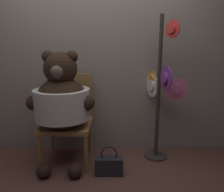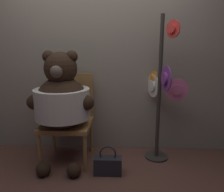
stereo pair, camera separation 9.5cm
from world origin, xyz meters
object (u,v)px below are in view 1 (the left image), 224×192
Objects in this scene: teddy_bear at (62,100)px; hat_display_rack at (161,92)px; handbag_on_ground at (109,165)px; chair at (68,115)px.

hat_display_rack is (1.10, 0.20, 0.06)m from teddy_bear.
chair is at bearing 142.72° from handbag_on_ground.
hat_display_rack is at bearing 0.55° from chair.
handbag_on_ground is at bearing -20.19° from teddy_bear.
chair is at bearing -179.45° from hat_display_rack.
chair is at bearing 84.37° from teddy_bear.
handbag_on_ground is at bearing -147.05° from hat_display_rack.
hat_display_rack reaches higher than teddy_bear.
teddy_bear reaches higher than chair.
handbag_on_ground is (0.51, -0.19, -0.66)m from teddy_bear.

